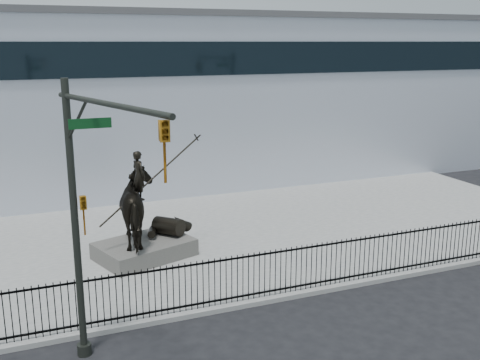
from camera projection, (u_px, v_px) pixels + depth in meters
name	position (u px, v px, depth m)	size (l,w,h in m)	color
ground	(326.00, 310.00, 16.75)	(120.00, 120.00, 0.00)	black
plaza	(239.00, 235.00, 23.03)	(30.00, 12.00, 0.15)	gray
building	(158.00, 98.00, 33.67)	(44.00, 14.00, 9.00)	silver
picket_fence	(307.00, 267.00, 17.66)	(22.10, 0.10, 1.50)	black
statue_plinth	(145.00, 249.00, 20.41)	(3.24, 2.23, 0.61)	#4E4C47
equestrian_statue	(144.00, 207.00, 20.07)	(3.96, 3.13, 3.52)	black
traffic_signal_left	(89.00, 212.00, 12.76)	(1.52, 4.84, 7.00)	#252823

